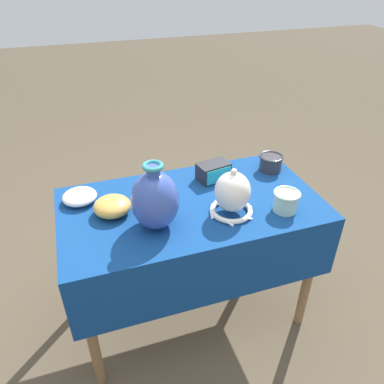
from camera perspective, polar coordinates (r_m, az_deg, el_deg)
name	(u,v)px	position (r m, az deg, el deg)	size (l,w,h in m)	color
ground_plane	(191,309)	(2.10, -0.13, -17.39)	(14.00, 14.00, 0.00)	#4C4233
display_table	(192,221)	(1.66, 0.07, -4.42)	(1.13, 0.61, 0.69)	olive
vase_tall_bulbous	(155,200)	(1.43, -5.64, -1.20)	(0.19, 0.19, 0.28)	#3851A8
vase_dome_bell	(232,195)	(1.52, 6.16, -0.42)	(0.19, 0.19, 0.21)	white
mosaic_tile_box	(214,171)	(1.77, 3.31, 3.15)	(0.16, 0.12, 0.08)	#232328
cup_wide_charcoal	(271,162)	(1.89, 11.91, 4.47)	(0.12, 0.12, 0.08)	#2D2D33
bowl_shallow_ochre	(112,206)	(1.57, -12.06, -2.12)	(0.15, 0.15, 0.07)	gold
cup_wide_celadon	(286,201)	(1.60, 14.14, -1.27)	(0.11, 0.11, 0.09)	#A8CCB7
bowl_shallow_porcelain	(80,196)	(1.69, -16.75, -0.66)	(0.15, 0.15, 0.05)	white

